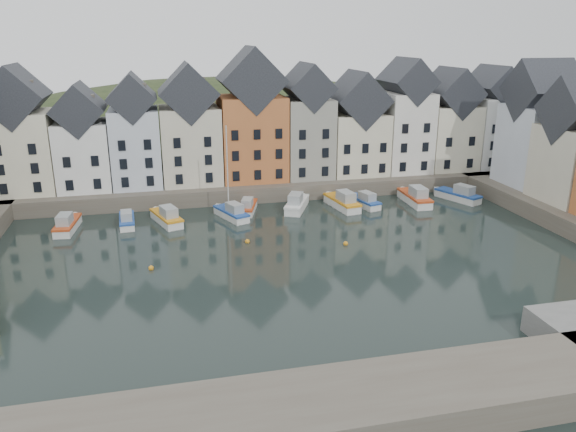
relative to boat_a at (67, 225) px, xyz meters
name	(u,v)px	position (x,y,z in m)	size (l,w,h in m)	color
ground	(303,268)	(23.18, -16.47, -0.70)	(260.00, 260.00, 0.00)	black
far_quay	(250,181)	(23.18, 13.53, 0.30)	(90.00, 16.00, 2.00)	#534B40
near_wall	(226,425)	(13.18, -38.47, 0.30)	(50.00, 6.00, 2.00)	#534B40
hillside	(230,242)	(23.20, 39.53, -18.66)	(153.60, 70.40, 64.00)	black
far_terrace	(274,128)	(26.39, 11.53, 8.17)	(72.37, 8.16, 17.78)	beige
mooring_buoys	(252,250)	(19.18, -11.14, -0.55)	(20.50, 5.50, 0.50)	orange
boat_a	(67,225)	(0.00, 0.00, 0.00)	(2.53, 6.31, 2.36)	silver
boat_b	(127,220)	(6.50, 0.35, -0.08)	(1.94, 5.48, 2.07)	silver
boat_c	(167,218)	(11.06, 0.03, 0.02)	(3.87, 6.66, 2.44)	silver
boat_d	(232,213)	(18.72, 0.13, 0.03)	(3.88, 6.19, 11.34)	silver
boat_e	(248,207)	(21.04, 2.30, -0.08)	(3.21, 5.73, 2.10)	silver
boat_f	(297,204)	(27.16, 1.81, 0.05)	(4.63, 6.84, 2.53)	silver
boat_g	(343,202)	(33.07, 1.16, 0.08)	(3.14, 7.06, 2.62)	silver
boat_h	(364,201)	(35.98, 1.36, -0.05)	(3.22, 6.01, 2.21)	silver
boat_i	(415,198)	(42.96, 0.92, 0.10)	(2.44, 7.11, 2.70)	silver
boat_j	(459,195)	(49.28, 0.91, 0.03)	(4.30, 6.67, 2.46)	silver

